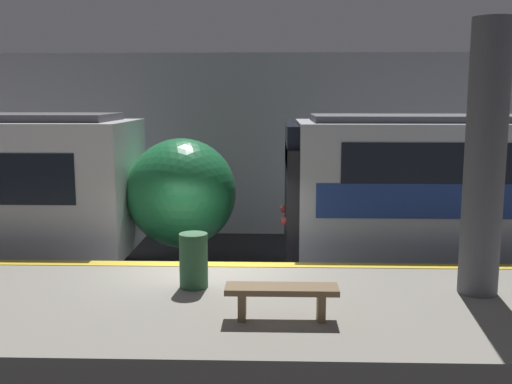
# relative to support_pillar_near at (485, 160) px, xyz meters

# --- Properties ---
(ground_plane) EXTENTS (120.00, 120.00, 0.00)m
(ground_plane) POSITION_rel_support_pillar_near_xyz_m (-4.15, 1.54, -3.15)
(ground_plane) COLOR black
(platform) EXTENTS (40.00, 4.01, 1.14)m
(platform) POSITION_rel_support_pillar_near_xyz_m (-4.15, -0.46, -2.58)
(platform) COLOR gray
(platform) RESTS_ON ground
(station_rear_barrier) EXTENTS (50.00, 0.15, 5.30)m
(station_rear_barrier) POSITION_rel_support_pillar_near_xyz_m (-4.15, 8.74, -0.50)
(station_rear_barrier) COLOR #939399
(station_rear_barrier) RESTS_ON ground
(support_pillar_near) EXTENTS (0.58, 0.58, 4.04)m
(support_pillar_near) POSITION_rel_support_pillar_near_xyz_m (0.00, 0.00, 0.00)
(support_pillar_near) COLOR #56565B
(support_pillar_near) RESTS_ON platform
(platform_bench) EXTENTS (1.50, 0.40, 0.45)m
(platform_bench) POSITION_rel_support_pillar_near_xyz_m (-2.97, -1.17, -1.68)
(platform_bench) COLOR brown
(platform_bench) RESTS_ON platform
(trash_bin) EXTENTS (0.44, 0.44, 0.85)m
(trash_bin) POSITION_rel_support_pillar_near_xyz_m (-4.31, 0.13, -1.59)
(trash_bin) COLOR #2D5B38
(trash_bin) RESTS_ON platform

